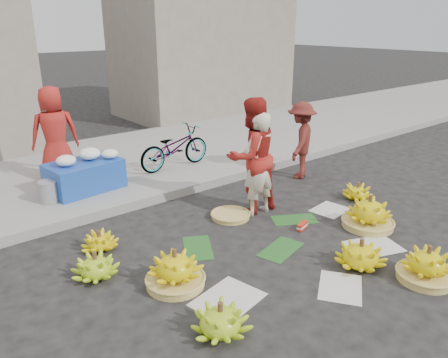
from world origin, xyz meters
TOP-DOWN VIEW (x-y plane):
  - ground at (0.00, 0.00)m, footprint 80.00×80.00m
  - curb at (0.00, 2.20)m, footprint 40.00×0.25m
  - sidewalk at (0.00, 4.30)m, footprint 40.00×4.00m
  - building_right at (4.50, 7.70)m, footprint 5.00×3.00m
  - newspaper_scatter at (0.00, -0.80)m, footprint 3.20×1.80m
  - banana_leaves at (-0.10, 0.20)m, footprint 2.00×1.00m
  - banana_bunch_0 at (-1.58, -0.03)m, footprint 0.64×0.64m
  - banana_bunch_1 at (-1.69, -0.96)m, footprint 0.66×0.66m
  - banana_bunch_2 at (0.66, -1.70)m, footprint 0.69×0.69m
  - banana_bunch_3 at (0.33, -1.07)m, footprint 0.73×0.73m
  - banana_bunch_4 at (1.34, -0.50)m, footprint 0.71×0.71m
  - banana_bunch_5 at (2.09, 0.20)m, footprint 0.55×0.55m
  - banana_bunch_6 at (-2.19, 0.67)m, footprint 0.61×0.61m
  - banana_bunch_7 at (-1.89, 1.25)m, footprint 0.47×0.47m
  - basket_spare at (0.02, 0.95)m, footprint 0.72×0.72m
  - incense_stack at (0.56, 0.02)m, footprint 0.23×0.13m
  - vendor_cream at (0.44, 0.83)m, footprint 0.57×0.38m
  - vendor_red at (0.44, 0.97)m, footprint 0.88×0.70m
  - man_striped at (2.16, 1.53)m, footprint 1.05×0.93m
  - flower_table at (-1.29, 3.10)m, footprint 1.22×0.84m
  - grey_bucket at (-1.95, 2.95)m, footprint 0.30×0.30m
  - flower_vendor at (-1.43, 3.95)m, footprint 0.89×0.68m
  - bicycle at (0.49, 3.16)m, footprint 0.58×1.51m

SIDE VIEW (x-z plane):
  - ground at x=0.00m, z-range 0.00..0.00m
  - newspaper_scatter at x=0.00m, z-range 0.00..0.01m
  - banana_leaves at x=-0.10m, z-range 0.00..0.01m
  - basket_spare at x=0.02m, z-range 0.00..0.06m
  - incense_stack at x=0.56m, z-range 0.01..0.10m
  - sidewalk at x=0.00m, z-range 0.00..0.12m
  - curb at x=0.00m, z-range 0.00..0.15m
  - banana_bunch_7 at x=-1.89m, z-range -0.02..0.24m
  - banana_bunch_5 at x=2.09m, z-range -0.02..0.26m
  - banana_bunch_6 at x=-2.19m, z-range -0.02..0.30m
  - banana_bunch_1 at x=-1.69m, z-range -0.02..0.32m
  - banana_bunch_3 at x=0.33m, z-range -0.02..0.34m
  - banana_bunch_2 at x=0.66m, z-range -0.03..0.40m
  - banana_bunch_0 at x=-1.58m, z-range -0.03..0.41m
  - banana_bunch_4 at x=1.34m, z-range -0.03..0.45m
  - grey_bucket at x=-1.95m, z-range 0.12..0.46m
  - flower_table at x=-1.29m, z-range 0.06..0.73m
  - bicycle at x=0.49m, z-range 0.12..0.90m
  - man_striped at x=2.16m, z-range 0.00..1.41m
  - vendor_cream at x=0.44m, z-range 0.00..1.55m
  - vendor_red at x=0.44m, z-range 0.00..1.74m
  - flower_vendor at x=-1.43m, z-range 0.12..1.74m
  - building_right at x=4.50m, z-range 0.00..5.00m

